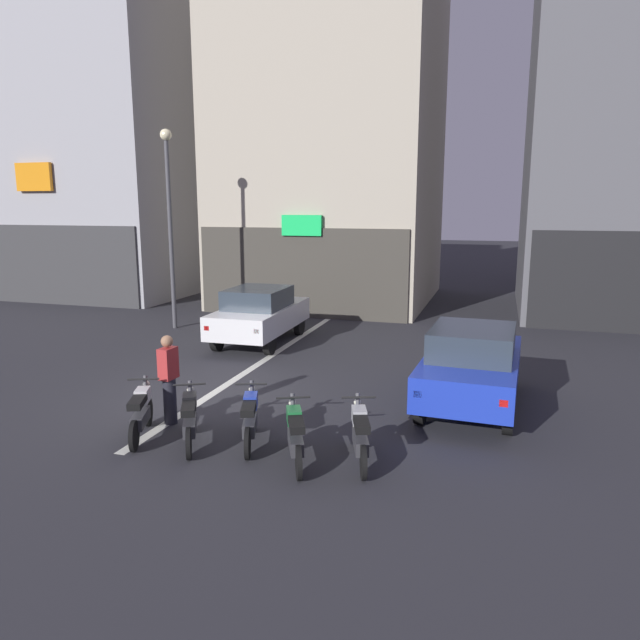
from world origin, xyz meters
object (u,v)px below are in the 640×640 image
car_white_crossing_near (260,313)px  car_blue_parked_kerbside (472,364)px  motorcycle_blue_row_centre (250,418)px  motorcycle_green_row_right_mid (295,435)px  motorcycle_black_row_left_mid (190,419)px  person_by_motorcycles (169,379)px  motorcycle_silver_row_rightmost (360,434)px  street_lamp (169,209)px  motorcycle_white_row_leftmost (141,412)px

car_white_crossing_near → car_blue_parked_kerbside: same height
motorcycle_blue_row_centre → motorcycle_green_row_right_mid: 1.06m
motorcycle_black_row_left_mid → person_by_motorcycles: (-0.84, 0.77, 0.40)m
motorcycle_blue_row_centre → motorcycle_silver_row_rightmost: 1.93m
street_lamp → motorcycle_green_row_right_mid: size_ratio=4.07×
motorcycle_silver_row_rightmost → car_blue_parked_kerbside: bearing=64.5°
motorcycle_blue_row_centre → motorcycle_green_row_right_mid: (0.96, -0.45, 0.00)m
car_white_crossing_near → car_blue_parked_kerbside: (6.21, -3.93, 0.00)m
car_white_crossing_near → car_blue_parked_kerbside: 7.34m
car_blue_parked_kerbside → person_by_motorcycles: person_by_motorcycles is taller
motorcycle_black_row_left_mid → person_by_motorcycles: person_by_motorcycles is taller
car_white_crossing_near → motorcycle_blue_row_centre: car_white_crossing_near is taller
motorcycle_white_row_leftmost → street_lamp: bearing=117.4°
car_white_crossing_near → street_lamp: (-3.53, 1.15, 2.99)m
motorcycle_blue_row_centre → person_by_motorcycles: bearing=165.7°
person_by_motorcycles → car_blue_parked_kerbside: bearing=26.2°
motorcycle_silver_row_rightmost → motorcycle_green_row_right_mid: bearing=-162.3°
street_lamp → motorcycle_white_row_leftmost: 10.06m
street_lamp → motorcycle_blue_row_centre: (6.29, -8.12, -3.42)m
car_white_crossing_near → person_by_motorcycles: size_ratio=2.48×
street_lamp → motorcycle_green_row_right_mid: (7.25, -8.57, -3.42)m
car_blue_parked_kerbside → street_lamp: (-9.74, 5.08, 2.99)m
car_blue_parked_kerbside → motorcycle_black_row_left_mid: bearing=-142.8°
car_white_crossing_near → street_lamp: size_ratio=0.65×
motorcycle_green_row_right_mid → person_by_motorcycles: person_by_motorcycles is taller
street_lamp → motorcycle_green_row_right_mid: bearing=-49.8°
street_lamp → person_by_motorcycles: 9.37m
motorcycle_white_row_leftmost → motorcycle_silver_row_rightmost: 3.86m
motorcycle_silver_row_rightmost → person_by_motorcycles: (-3.74, 0.60, 0.40)m
motorcycle_black_row_left_mid → motorcycle_silver_row_rightmost: (2.89, 0.16, 0.00)m
car_blue_parked_kerbside → motorcycle_black_row_left_mid: size_ratio=2.75×
motorcycle_green_row_right_mid → car_white_crossing_near: bearing=116.6°
street_lamp → motorcycle_black_row_left_mid: size_ratio=4.15×
car_blue_parked_kerbside → motorcycle_white_row_leftmost: size_ratio=2.65×
motorcycle_black_row_left_mid → motorcycle_green_row_right_mid: (1.93, -0.14, 0.00)m
car_blue_parked_kerbside → street_lamp: size_ratio=0.66×
street_lamp → motorcycle_blue_row_centre: size_ratio=3.95×
car_white_crossing_near → motorcycle_black_row_left_mid: size_ratio=2.72×
car_white_crossing_near → motorcycle_silver_row_rightmost: bearing=-56.6°
car_white_crossing_near → motorcycle_silver_row_rightmost: 8.53m
motorcycle_green_row_right_mid → car_blue_parked_kerbside: bearing=54.6°
car_blue_parked_kerbside → motorcycle_blue_row_centre: size_ratio=2.61×
motorcycle_green_row_right_mid → person_by_motorcycles: (-2.77, 0.91, 0.40)m
street_lamp → motorcycle_white_row_leftmost: (4.36, -8.40, -3.42)m
car_blue_parked_kerbside → motorcycle_green_row_right_mid: car_blue_parked_kerbside is taller
motorcycle_white_row_leftmost → car_white_crossing_near: bearing=96.5°
street_lamp → motorcycle_white_row_leftmost: size_ratio=4.01×
car_blue_parked_kerbside → motorcycle_silver_row_rightmost: car_blue_parked_kerbside is taller
car_blue_parked_kerbside → motorcycle_green_row_right_mid: bearing=-125.4°
car_white_crossing_near → motorcycle_green_row_right_mid: 8.31m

